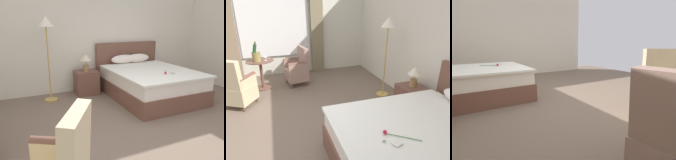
% 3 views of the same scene
% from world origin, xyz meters
% --- Properties ---
extents(ground_plane, '(8.08, 8.08, 0.00)m').
position_xyz_m(ground_plane, '(0.00, 0.00, 0.00)').
color(ground_plane, '#73604F').
extents(wall_headboard_side, '(6.70, 0.12, 2.83)m').
position_xyz_m(wall_headboard_side, '(0.00, 2.74, 1.41)').
color(wall_headboard_side, silver).
rests_on(wall_headboard_side, ground).
extents(bed, '(1.73, 2.19, 1.15)m').
position_xyz_m(bed, '(1.06, 1.58, 0.35)').
color(bed, brown).
rests_on(bed, ground).
extents(nightstand, '(0.54, 0.46, 0.55)m').
position_xyz_m(nightstand, '(-0.15, 2.34, 0.28)').
color(nightstand, brown).
rests_on(nightstand, ground).
extents(bedside_lamp, '(0.26, 0.26, 0.39)m').
position_xyz_m(bedside_lamp, '(-0.15, 2.34, 0.82)').
color(bedside_lamp, '#9B7748').
rests_on(bedside_lamp, nightstand).
extents(floor_lamp_brass, '(0.32, 0.32, 1.77)m').
position_xyz_m(floor_lamp_brass, '(-1.00, 2.22, 1.47)').
color(floor_lamp_brass, gold).
rests_on(floor_lamp_brass, ground).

